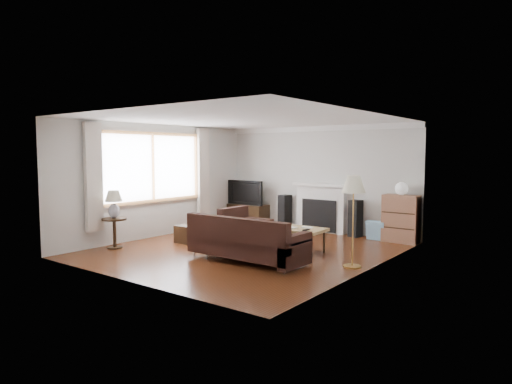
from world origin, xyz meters
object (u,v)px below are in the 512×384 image
Objects in this scene: floor_lamp at (353,222)px; side_table at (115,233)px; bookshelf at (401,219)px; sectional_sofa at (247,240)px; coffee_table at (293,239)px; tv_stand at (248,214)px.

floor_lamp reaches higher than side_table.
bookshelf reaches higher than side_table.
floor_lamp is (0.11, -2.55, 0.25)m from bookshelf.
coffee_table is (0.22, 1.13, -0.14)m from sectional_sofa.
side_table is (-4.26, -3.99, -0.20)m from bookshelf.
tv_stand is 0.89× the size of coffee_table.
floor_lamp is at bearing 23.32° from sectional_sofa.
bookshelf is 3.60m from sectional_sofa.
side_table reaches higher than coffee_table.
bookshelf is at bearing 56.68° from coffee_table.
coffee_table is (-1.30, -2.13, -0.26)m from bookshelf.
coffee_table is 3.49m from side_table.
side_table reaches higher than tv_stand.
side_table is (-0.24, -3.94, 0.03)m from tv_stand.
bookshelf is 5.84m from side_table.
bookshelf is 2.51m from coffee_table.
coffee_table is at bearing 163.31° from floor_lamp.
bookshelf is 0.66× the size of floor_lamp.
tv_stand is 4.02m from bookshelf.
tv_stand is at bearing 148.76° from floor_lamp.
coffee_table is at bearing -37.45° from tv_stand.
bookshelf is at bearing 64.96° from sectional_sofa.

